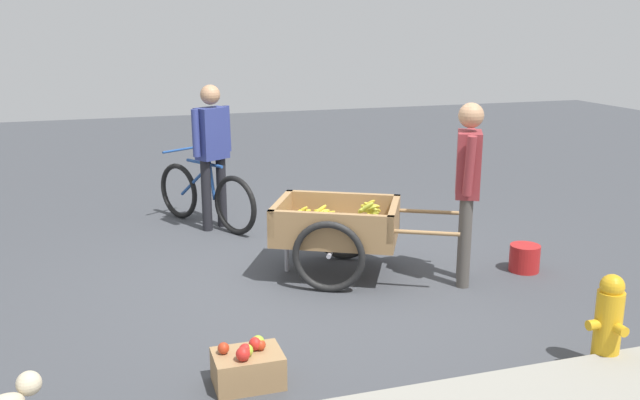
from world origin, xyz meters
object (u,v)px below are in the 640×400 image
Objects in this scene: fire_hydrant at (608,322)px; apple_crate at (248,366)px; bicycle at (206,196)px; cyclist_person at (212,144)px; plastic_bucket at (525,258)px; fruit_cart at (337,229)px; vendor_person at (468,177)px.

fire_hydrant is 2.41m from apple_crate.
bicycle is 0.90× the size of cyclist_person.
plastic_bucket is at bearing 137.52° from bicycle.
fruit_cart is 2.16m from bicycle.
cyclist_person reaches higher than fruit_cart.
vendor_person is 1.00× the size of cyclist_person.
fire_hydrant reaches higher than apple_crate.
plastic_bucket is (-2.55, 2.27, -0.84)m from cyclist_person.
vendor_person is 3.21m from bicycle.
bicycle is 0.64m from cyclist_person.
bicycle is 5.17× the size of plastic_bucket.
apple_crate is at bearing 55.28° from fruit_cart.
fruit_cart is 1.25× the size of bicycle.
bicycle is at bearing -52.27° from vendor_person.
cyclist_person is at bearing -95.87° from apple_crate.
cyclist_person is 5.75× the size of plastic_bucket.
bicycle is at bearing -94.46° from apple_crate.
bicycle is 4.68m from fire_hydrant.
fruit_cart is at bearing 115.03° from bicycle.
fire_hydrant is (-1.14, 2.25, -0.10)m from fruit_cart.
apple_crate is at bearing 23.95° from plastic_bucket.
vendor_person reaches higher than bicycle.
bicycle reaches higher than fruit_cart.
vendor_person reaches higher than fire_hydrant.
cyclist_person is at bearing -51.93° from vendor_person.
apple_crate is (1.20, 1.74, -0.31)m from fruit_cart.
apple_crate is (2.21, 1.21, -0.84)m from vendor_person.
bicycle reaches higher than apple_crate.
plastic_bucket is (-0.57, -1.80, -0.21)m from fire_hydrant.
vendor_person is at bearing -85.74° from fire_hydrant.
vendor_person is 1.11× the size of bicycle.
cyclist_person is (-0.08, 0.13, 0.62)m from bicycle.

